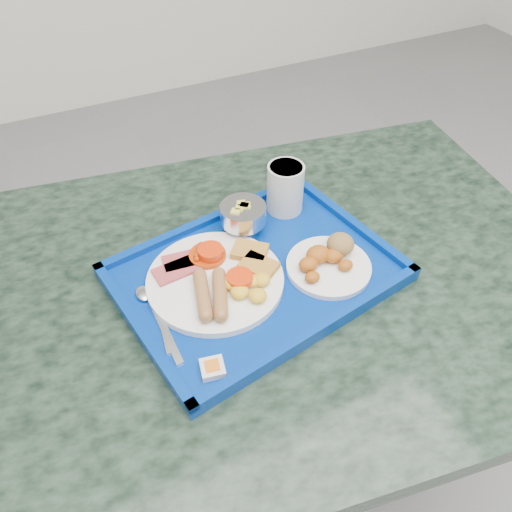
{
  "coord_description": "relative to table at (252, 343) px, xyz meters",
  "views": [
    {
      "loc": [
        -0.44,
        0.04,
        1.47
      ],
      "look_at": [
        -0.17,
        0.61,
        0.85
      ],
      "focal_mm": 35.0,
      "sensor_mm": 36.0,
      "label": 1
    }
  ],
  "objects": [
    {
      "name": "table",
      "position": [
        0.0,
        0.0,
        0.0
      ],
      "size": [
        1.37,
        1.02,
        0.79
      ],
      "rotation": [
        0.0,
        0.0,
        -0.15
      ],
      "color": "slate",
      "rests_on": "floor"
    },
    {
      "name": "tray",
      "position": [
        0.01,
        -0.0,
        0.21
      ],
      "size": [
        0.54,
        0.44,
        0.03
      ],
      "rotation": [
        0.0,
        0.0,
        0.18
      ],
      "color": "navy",
      "rests_on": "table"
    },
    {
      "name": "main_plate",
      "position": [
        -0.06,
        0.0,
        0.23
      ],
      "size": [
        0.25,
        0.25,
        0.04
      ],
      "rotation": [
        0.0,
        0.0,
        -0.4
      ],
      "color": "white",
      "rests_on": "tray"
    },
    {
      "name": "bread_plate",
      "position": [
        0.14,
        -0.05,
        0.24
      ],
      "size": [
        0.16,
        0.16,
        0.05
      ],
      "rotation": [
        0.0,
        0.0,
        -0.07
      ],
      "color": "white",
      "rests_on": "tray"
    },
    {
      "name": "fruit_bowl",
      "position": [
        0.04,
        0.11,
        0.26
      ],
      "size": [
        0.09,
        0.09,
        0.06
      ],
      "color": "silver",
      "rests_on": "tray"
    },
    {
      "name": "juice_cup",
      "position": [
        0.14,
        0.14,
        0.28
      ],
      "size": [
        0.07,
        0.07,
        0.1
      ],
      "color": "silver",
      "rests_on": "tray"
    },
    {
      "name": "spoon",
      "position": [
        -0.19,
        0.01,
        0.22
      ],
      "size": [
        0.04,
        0.16,
        0.01
      ],
      "rotation": [
        0.0,
        0.0,
        -0.13
      ],
      "color": "silver",
      "rests_on": "tray"
    },
    {
      "name": "knife",
      "position": [
        -0.19,
        -0.04,
        0.22
      ],
      "size": [
        0.02,
        0.18,
        0.0
      ],
      "primitive_type": "cube",
      "rotation": [
        0.0,
        0.0,
        0.02
      ],
      "color": "silver",
      "rests_on": "tray"
    },
    {
      "name": "jam_packet",
      "position": [
        -0.14,
        -0.16,
        0.23
      ],
      "size": [
        0.04,
        0.04,
        0.01
      ],
      "rotation": [
        0.0,
        0.0,
        -0.19
      ],
      "color": "silver",
      "rests_on": "tray"
    }
  ]
}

